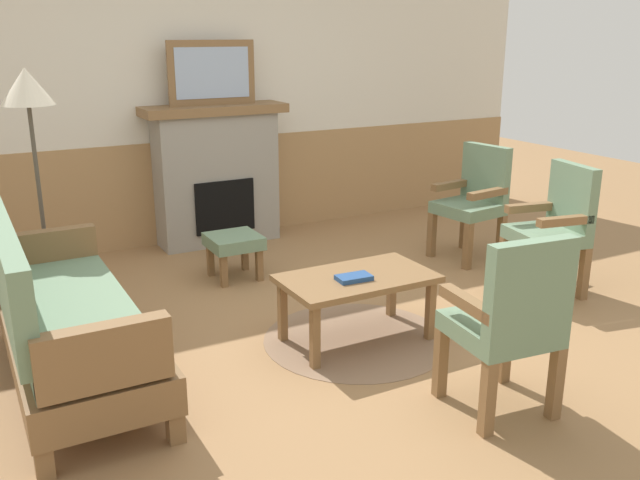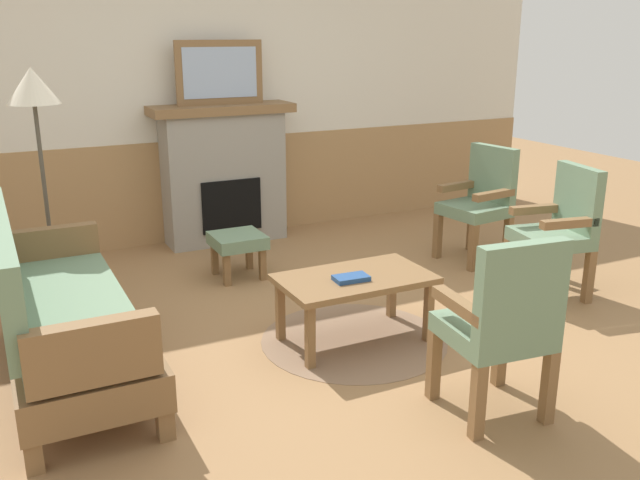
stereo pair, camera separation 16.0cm
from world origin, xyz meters
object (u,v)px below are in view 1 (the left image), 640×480
(couch, at_px, (64,319))
(armchair_near_fireplace, at_px, (474,197))
(framed_picture, at_px, (212,73))
(floor_lamp_by_couch, at_px, (28,102))
(footstool, at_px, (234,244))
(coffee_table, at_px, (357,284))
(book_on_table, at_px, (354,278))
(armchair_front_left, at_px, (510,318))
(fireplace, at_px, (217,174))
(armchair_by_window_left, at_px, (555,224))

(couch, distance_m, armchair_near_fireplace, 3.58)
(framed_picture, bearing_deg, floor_lamp_by_couch, -153.51)
(armchair_near_fireplace, bearing_deg, footstool, 166.71)
(coffee_table, distance_m, footstool, 1.48)
(footstool, bearing_deg, book_on_table, -82.62)
(armchair_front_left, bearing_deg, armchair_near_fireplace, 53.14)
(fireplace, xyz_separation_m, book_on_table, (-0.05, -2.52, -0.20))
(couch, distance_m, armchair_front_left, 2.39)
(footstool, bearing_deg, coffee_table, -80.01)
(couch, xyz_separation_m, armchair_front_left, (1.93, -1.40, 0.14))
(armchair_near_fireplace, xyz_separation_m, floor_lamp_by_couch, (-3.41, 0.68, 0.91))
(book_on_table, bearing_deg, footstool, 97.38)
(book_on_table, height_order, armchair_by_window_left, armchair_by_window_left)
(framed_picture, relative_size, armchair_front_left, 0.82)
(coffee_table, xyz_separation_m, armchair_by_window_left, (1.75, 0.03, 0.15))
(armchair_near_fireplace, xyz_separation_m, armchair_by_window_left, (-0.03, -0.95, 0.00))
(fireplace, height_order, couch, fireplace)
(fireplace, distance_m, armchair_near_fireplace, 2.34)
(footstool, bearing_deg, framed_picture, 76.37)
(armchair_front_left, bearing_deg, coffee_table, 100.37)
(framed_picture, relative_size, coffee_table, 0.83)
(fireplace, distance_m, armchair_front_left, 3.60)
(coffee_table, height_order, footstool, coffee_table)
(couch, distance_m, footstool, 1.89)
(footstool, bearing_deg, couch, -141.13)
(armchair_front_left, height_order, floor_lamp_by_couch, floor_lamp_by_couch)
(armchair_near_fireplace, bearing_deg, armchair_front_left, -126.86)
(footstool, xyz_separation_m, armchair_near_fireplace, (2.04, -0.48, 0.25))
(armchair_near_fireplace, distance_m, armchair_front_left, 2.63)
(footstool, relative_size, armchair_by_window_left, 0.41)
(floor_lamp_by_couch, bearing_deg, armchair_front_left, -56.64)
(coffee_table, relative_size, armchair_front_left, 0.98)
(coffee_table, height_order, book_on_table, book_on_table)
(footstool, xyz_separation_m, armchair_by_window_left, (2.01, -1.43, 0.25))
(couch, xyz_separation_m, armchair_by_window_left, (3.47, -0.25, 0.14))
(fireplace, distance_m, armchair_by_window_left, 3.01)
(framed_picture, height_order, floor_lamp_by_couch, framed_picture)
(footstool, distance_m, armchair_near_fireplace, 2.11)
(fireplace, bearing_deg, framed_picture, 90.00)
(book_on_table, xyz_separation_m, floor_lamp_by_couch, (-1.57, 1.72, 1.00))
(book_on_table, distance_m, floor_lamp_by_couch, 2.53)
(armchair_near_fireplace, relative_size, armchair_by_window_left, 1.00)
(armchair_by_window_left, relative_size, armchair_front_left, 1.00)
(couch, height_order, armchair_by_window_left, same)
(book_on_table, xyz_separation_m, armchair_near_fireplace, (1.84, 1.03, 0.08))
(fireplace, distance_m, footstool, 1.10)
(coffee_table, bearing_deg, footstool, 99.99)
(couch, height_order, floor_lamp_by_couch, floor_lamp_by_couch)
(coffee_table, xyz_separation_m, book_on_table, (-0.06, -0.06, 0.07))
(framed_picture, xyz_separation_m, coffee_table, (0.01, -2.47, -1.17))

